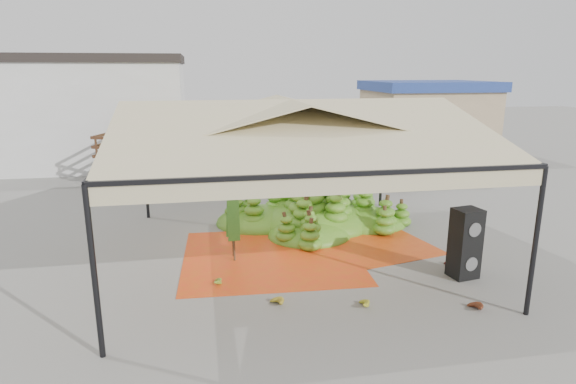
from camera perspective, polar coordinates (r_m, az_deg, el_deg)
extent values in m
plane|color=slate|center=(12.77, 0.33, -7.35)|extent=(90.00, 90.00, 0.00)
cylinder|color=black|center=(8.49, -21.99, -9.04)|extent=(0.10, 0.10, 3.00)
cylinder|color=black|center=(10.37, 27.27, -5.41)|extent=(0.10, 0.10, 3.00)
cylinder|color=black|center=(16.08, -16.57, 2.20)|extent=(0.10, 0.10, 3.00)
cylinder|color=black|center=(17.14, 11.07, 3.25)|extent=(0.10, 0.10, 3.00)
pyramid|color=#C0AE88|center=(11.92, 0.36, 8.47)|extent=(8.00, 8.00, 1.00)
cube|color=black|center=(11.98, 0.35, 6.09)|extent=(8.00, 8.00, 0.08)
cube|color=#C0AE88|center=(12.01, 0.35, 5.24)|extent=(8.00, 8.00, 0.36)
cube|color=silver|center=(26.90, -27.46, 8.03)|extent=(14.00, 6.00, 5.00)
cube|color=black|center=(26.81, -28.14, 13.75)|extent=(14.30, 6.30, 0.40)
cube|color=tan|center=(27.66, 16.03, 7.74)|extent=(6.00, 5.00, 3.60)
cube|color=navy|center=(27.52, 16.33, 11.98)|extent=(6.30, 5.30, 0.50)
cube|color=red|center=(12.61, -2.10, -7.62)|extent=(4.64, 4.44, 0.01)
cube|color=#CD4A13|center=(13.92, 6.30, -5.53)|extent=(4.98, 5.13, 0.01)
ellipsoid|color=#497E1A|center=(15.05, 3.32, -1.31)|extent=(6.32, 5.24, 1.33)
ellipsoid|color=gold|center=(10.19, 8.61, -12.77)|extent=(0.49, 0.41, 0.21)
ellipsoid|color=#AC8B22|center=(10.11, -1.61, -12.76)|extent=(0.62, 0.58, 0.23)
ellipsoid|color=#602E16|center=(10.62, 21.10, -12.43)|extent=(0.56, 0.49, 0.22)
ellipsoid|color=#501912|center=(12.61, 18.62, -7.92)|extent=(0.58, 0.55, 0.21)
ellipsoid|color=#537A19|center=(11.17, -8.76, -10.29)|extent=(0.46, 0.39, 0.20)
ellipsoid|color=#60861B|center=(10.56, -2.57, 2.86)|extent=(0.24, 0.24, 0.20)
ellipsoid|color=#60861B|center=(10.86, 5.31, 3.13)|extent=(0.24, 0.24, 0.20)
cube|color=black|center=(12.02, 20.08, -7.57)|extent=(0.68, 0.61, 0.82)
cube|color=black|center=(11.75, 20.43, -3.83)|extent=(0.68, 0.61, 0.82)
imported|color=gray|center=(16.37, 4.02, 0.89)|extent=(0.74, 0.56, 1.84)
cube|color=#532B1B|center=(20.85, -14.84, 3.61)|extent=(5.27, 3.71, 0.12)
cube|color=white|center=(19.75, -6.42, 3.71)|extent=(2.34, 2.57, 2.21)
cylinder|color=black|center=(20.90, -20.14, 1.62)|extent=(0.91, 0.56, 0.86)
cylinder|color=black|center=(22.55, -17.77, 2.70)|extent=(0.91, 0.56, 0.86)
cylinder|color=black|center=(19.58, -12.28, 1.36)|extent=(0.91, 0.56, 0.86)
cylinder|color=black|center=(21.33, -10.40, 2.51)|extent=(0.91, 0.56, 0.86)
cylinder|color=black|center=(19.04, -7.71, 1.20)|extent=(0.91, 0.56, 0.86)
cylinder|color=black|center=(20.83, -6.17, 2.39)|extent=(0.91, 0.56, 0.86)
ellipsoid|color=#3F7418|center=(20.77, -14.93, 4.91)|extent=(4.20, 2.93, 0.67)
cube|color=yellow|center=(20.52, -13.77, 5.96)|extent=(2.46, 2.45, 0.24)
cube|color=#492818|center=(20.54, 8.22, 3.59)|extent=(4.60, 2.38, 0.11)
cube|color=white|center=(21.44, 15.89, 3.88)|extent=(1.75, 2.08, 2.05)
cylinder|color=black|center=(19.46, 4.21, 1.49)|extent=(0.82, 0.33, 0.80)
cylinder|color=black|center=(21.18, 3.36, 2.56)|extent=(0.82, 0.33, 0.80)
cylinder|color=black|center=(20.16, 12.22, 1.65)|extent=(0.82, 0.33, 0.80)
cylinder|color=black|center=(21.82, 10.78, 2.68)|extent=(0.82, 0.33, 0.80)
cylinder|color=black|center=(20.68, 16.22, 1.72)|extent=(0.82, 0.33, 0.80)
cylinder|color=black|center=(22.30, 14.52, 2.72)|extent=(0.82, 0.33, 0.80)
ellipsoid|color=#3A7117|center=(20.47, 8.26, 4.81)|extent=(3.68, 1.87, 0.62)
cube|color=yellow|center=(20.52, 9.51, 5.80)|extent=(1.91, 1.91, 0.22)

